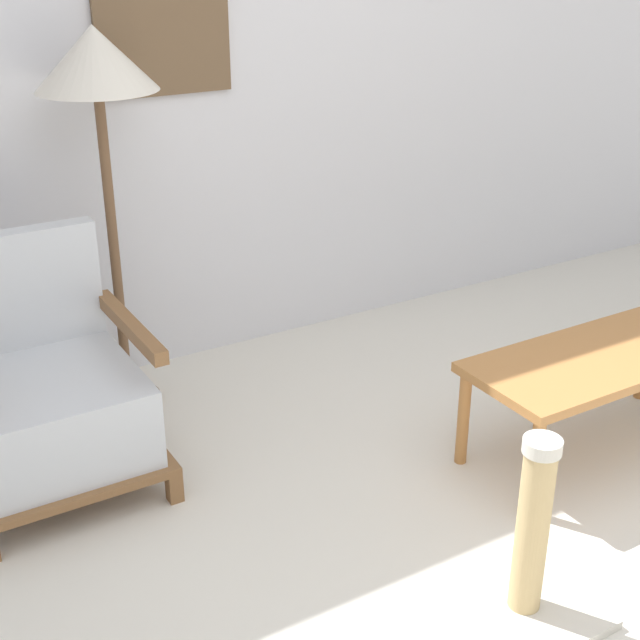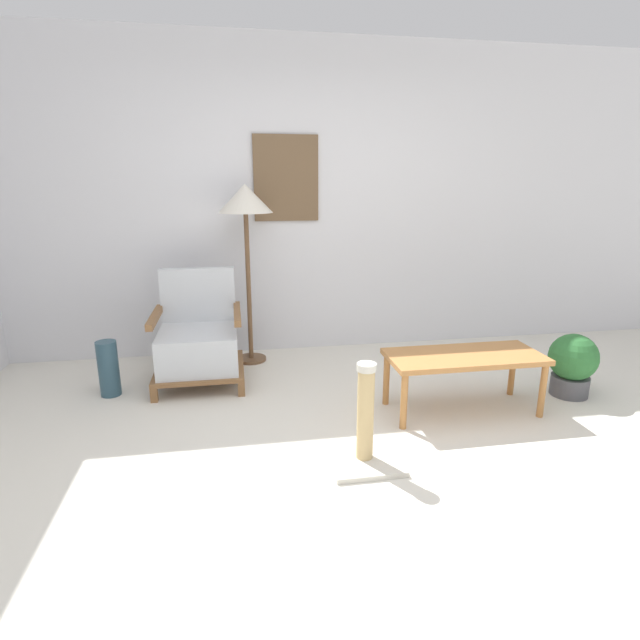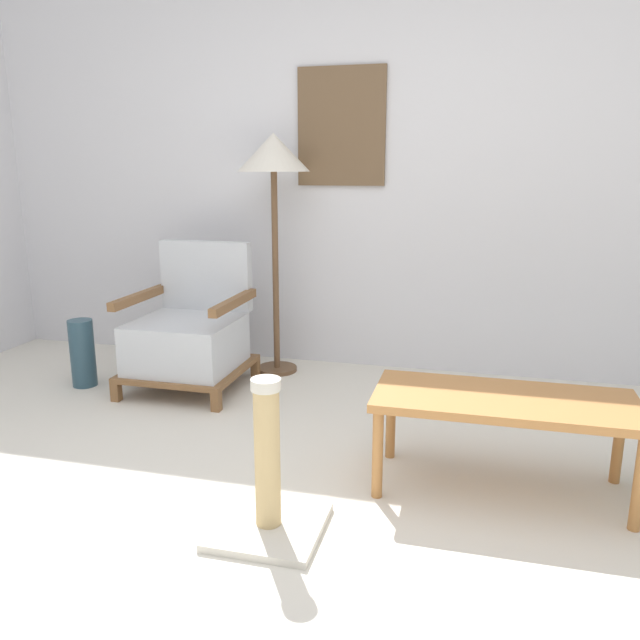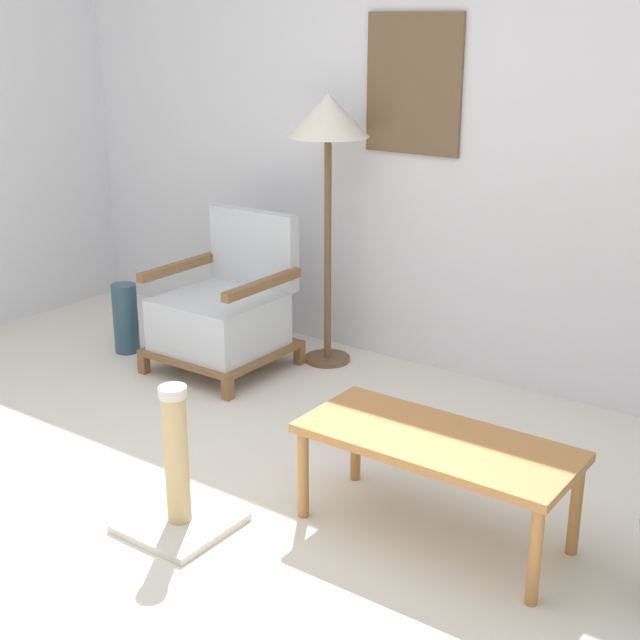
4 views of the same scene
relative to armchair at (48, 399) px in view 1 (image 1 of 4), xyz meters
The scene contains 5 objects.
wall_back 1.57m from the armchair, 36.79° to the left, with size 8.00×0.09×2.70m.
armchair is the anchor object (origin of this frame).
floor_lamp 1.15m from the armchair, 45.05° to the left, with size 0.44×0.44×1.51m.
coffee_table 1.98m from the armchair, 25.17° to the right, with size 1.04×0.45×0.41m.
scratching_post 1.68m from the armchair, 54.74° to the right, with size 0.39×0.39×0.59m.
Camera 1 is at (-1.52, -1.21, 1.85)m, focal length 50.00 mm.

